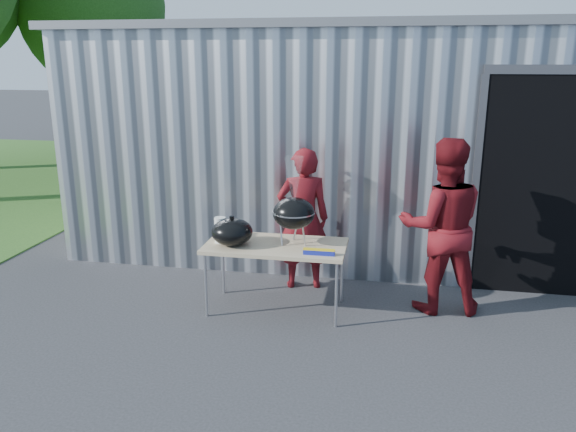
% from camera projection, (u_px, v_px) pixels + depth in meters
% --- Properties ---
extents(ground, '(80.00, 80.00, 0.00)m').
position_uv_depth(ground, '(269.00, 339.00, 5.52)').
color(ground, '#2D2D2F').
extents(building, '(8.20, 6.20, 3.10)m').
position_uv_depth(building, '(381.00, 129.00, 9.28)').
color(building, silver).
rests_on(building, ground).
extents(tree_far, '(3.64, 3.64, 6.04)m').
position_uv_depth(tree_far, '(92.00, 6.00, 14.11)').
color(tree_far, '#442D19').
rests_on(tree_far, ground).
extents(folding_table, '(1.50, 0.75, 0.75)m').
position_uv_depth(folding_table, '(276.00, 248.00, 6.00)').
color(folding_table, tan).
rests_on(folding_table, ground).
extents(kettle_grill, '(0.45, 0.45, 0.94)m').
position_uv_depth(kettle_grill, '(294.00, 206.00, 5.89)').
color(kettle_grill, black).
rests_on(kettle_grill, folding_table).
extents(grill_lid, '(0.44, 0.44, 0.32)m').
position_uv_depth(grill_lid, '(232.00, 232.00, 5.93)').
color(grill_lid, black).
rests_on(grill_lid, folding_table).
extents(paper_towels, '(0.12, 0.12, 0.28)m').
position_uv_depth(paper_towels, '(220.00, 230.00, 6.01)').
color(paper_towels, white).
rests_on(paper_towels, folding_table).
extents(white_tub, '(0.20, 0.15, 0.10)m').
position_uv_depth(white_tub, '(231.00, 231.00, 6.26)').
color(white_tub, white).
rests_on(white_tub, folding_table).
extents(foil_box, '(0.32, 0.06, 0.06)m').
position_uv_depth(foil_box, '(319.00, 252.00, 5.66)').
color(foil_box, navy).
rests_on(foil_box, folding_table).
extents(person_cook, '(0.69, 0.53, 1.69)m').
position_uv_depth(person_cook, '(303.00, 219.00, 6.59)').
color(person_cook, maroon).
rests_on(person_cook, ground).
extents(person_bystander, '(1.00, 0.83, 1.89)m').
position_uv_depth(person_bystander, '(442.00, 226.00, 5.96)').
color(person_bystander, maroon).
rests_on(person_bystander, ground).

